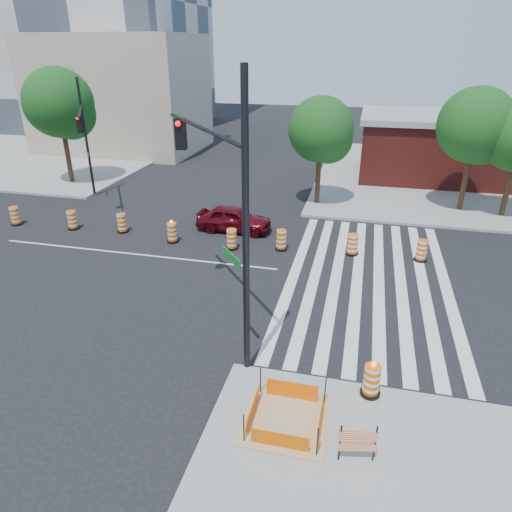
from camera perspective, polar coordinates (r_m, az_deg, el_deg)
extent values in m
plane|color=black|center=(22.62, -14.97, 0.24)|extent=(120.00, 120.00, 0.00)
cube|color=gray|center=(37.82, 25.15, 8.76)|extent=(22.00, 22.00, 0.15)
cube|color=gray|center=(46.64, -24.71, 11.54)|extent=(22.00, 22.00, 0.15)
cube|color=silver|center=(20.27, 4.92, -1.91)|extent=(0.45, 13.50, 0.01)
cube|color=silver|center=(20.18, 7.45, -2.17)|extent=(0.45, 13.50, 0.01)
cube|color=silver|center=(20.12, 9.99, -2.43)|extent=(0.45, 13.50, 0.01)
cube|color=silver|center=(20.11, 12.54, -2.69)|extent=(0.45, 13.50, 0.01)
cube|color=silver|center=(20.14, 15.10, -2.94)|extent=(0.45, 13.50, 0.01)
cube|color=silver|center=(20.20, 17.64, -3.18)|extent=(0.45, 13.50, 0.01)
cube|color=silver|center=(20.31, 20.16, -3.42)|extent=(0.45, 13.50, 0.01)
cube|color=silver|center=(20.46, 22.65, -3.65)|extent=(0.45, 13.50, 0.01)
cube|color=silver|center=(22.61, -14.97, 0.25)|extent=(14.00, 0.12, 0.01)
cube|color=tan|center=(12.71, 3.78, -19.93)|extent=(2.20, 2.20, 0.05)
cube|color=#F86304|center=(11.91, 2.99, -22.06)|extent=(1.44, 0.02, 0.55)
cube|color=#F86304|center=(13.19, 4.53, -16.45)|extent=(1.44, 0.02, 0.55)
cube|color=#F86304|center=(12.67, -0.41, -18.49)|extent=(0.02, 1.44, 0.55)
cube|color=#F86304|center=(12.47, 8.14, -19.66)|extent=(0.02, 1.44, 0.55)
cylinder|color=black|center=(11.92, -1.53, -20.77)|extent=(0.04, 0.04, 0.90)
cylinder|color=black|center=(11.72, 7.68, -22.09)|extent=(0.04, 0.04, 0.90)
cylinder|color=black|center=(13.20, 0.56, -15.33)|extent=(0.04, 0.04, 0.90)
cylinder|color=black|center=(13.02, 8.63, -16.37)|extent=(0.04, 0.04, 0.90)
cube|color=maroon|center=(37.39, 25.71, 11.72)|extent=(16.00, 8.00, 4.20)
cube|color=gray|center=(37.03, 26.39, 15.15)|extent=(16.50, 8.50, 0.40)
cube|color=tan|center=(45.93, -16.48, 18.85)|extent=(14.00, 10.00, 10.00)
imported|color=#51070F|center=(24.41, -2.77, 4.67)|extent=(4.01, 1.66, 1.36)
cylinder|color=black|center=(12.23, -1.27, 2.46)|extent=(0.19, 0.19, 8.61)
cylinder|color=black|center=(14.49, -6.84, 15.61)|extent=(4.18, 5.09, 0.13)
cube|color=black|center=(16.71, -9.40, 14.81)|extent=(0.34, 0.30, 1.08)
sphere|color=#FF0C0C|center=(16.48, -9.74, 15.99)|extent=(0.19, 0.19, 0.19)
cube|color=#0C591E|center=(13.57, -3.10, -0.18)|extent=(0.85, 1.03, 0.27)
cylinder|color=black|center=(31.58, -20.48, 13.65)|extent=(0.16, 0.16, 7.22)
cylinder|color=black|center=(28.62, -21.16, 16.58)|extent=(2.93, 4.67, 0.11)
cube|color=black|center=(26.80, -21.11, 15.13)|extent=(0.29, 0.25, 0.90)
sphere|color=#FF0C0C|center=(26.61, -21.43, 15.72)|extent=(0.16, 0.16, 0.16)
cube|color=#0C591E|center=(30.87, -20.25, 11.73)|extent=(0.60, 0.94, 0.23)
cylinder|color=black|center=(13.82, 14.05, -16.24)|extent=(0.57, 0.57, 0.10)
cylinder|color=#F65D05|center=(13.52, 14.26, -14.72)|extent=(0.46, 0.46, 0.90)
sphere|color=#FF990C|center=(13.20, 14.50, -12.96)|extent=(0.15, 0.15, 0.15)
cube|color=#F65D05|center=(11.58, 12.67, -21.16)|extent=(0.90, 0.22, 0.30)
cube|color=#F65D05|center=(11.83, 12.50, -22.32)|extent=(0.90, 0.22, 0.24)
cylinder|color=black|center=(11.67, 10.45, -21.99)|extent=(0.04, 0.04, 1.07)
cylinder|color=black|center=(11.81, 14.65, -21.77)|extent=(0.04, 0.04, 1.07)
cylinder|color=#382314|center=(35.40, -22.59, 12.26)|extent=(0.34, 0.34, 4.95)
sphere|color=#144513|center=(34.95, -23.45, 17.17)|extent=(4.64, 4.64, 4.64)
sphere|color=#144513|center=(34.99, -22.20, 16.09)|extent=(3.40, 3.40, 3.40)
sphere|color=#144513|center=(35.08, -24.10, 16.32)|extent=(3.09, 3.09, 3.09)
cylinder|color=#382314|center=(28.51, 7.80, 10.33)|extent=(0.31, 0.31, 4.09)
sphere|color=#144513|center=(27.99, 8.12, 15.40)|extent=(3.83, 3.83, 3.83)
sphere|color=#144513|center=(28.34, 9.09, 14.14)|extent=(2.81, 2.81, 2.81)
sphere|color=#144513|center=(27.91, 7.22, 14.62)|extent=(2.56, 2.56, 2.56)
cylinder|color=#382314|center=(29.59, 24.77, 9.22)|extent=(0.30, 0.30, 4.48)
sphere|color=#144513|center=(29.07, 25.78, 14.51)|extent=(4.20, 4.20, 4.20)
sphere|color=#144513|center=(29.54, 26.32, 13.14)|extent=(3.08, 3.08, 3.08)
sphere|color=#144513|center=(28.88, 24.95, 13.75)|extent=(2.80, 2.80, 2.80)
cylinder|color=#382314|center=(29.64, 29.06, 8.02)|extent=(0.30, 0.30, 4.11)
sphere|color=#144513|center=(28.92, 29.33, 12.12)|extent=(2.57, 2.57, 2.57)
cylinder|color=black|center=(28.75, -27.70, 3.60)|extent=(0.60, 0.60, 0.10)
cylinder|color=#F65D05|center=(28.59, -27.90, 4.53)|extent=(0.48, 0.48, 0.95)
cylinder|color=black|center=(26.77, -21.83, 3.27)|extent=(0.60, 0.60, 0.10)
cylinder|color=#F65D05|center=(26.60, -22.00, 4.27)|extent=(0.48, 0.48, 0.95)
cylinder|color=black|center=(25.46, -16.28, 3.01)|extent=(0.60, 0.60, 0.10)
cylinder|color=#F65D05|center=(25.28, -16.41, 4.06)|extent=(0.48, 0.48, 0.95)
cylinder|color=black|center=(23.58, -10.34, 1.87)|extent=(0.60, 0.60, 0.10)
cylinder|color=#F65D05|center=(23.39, -10.43, 3.00)|extent=(0.48, 0.48, 0.95)
sphere|color=#FF990C|center=(23.20, -10.54, 4.26)|extent=(0.16, 0.16, 0.16)
cylinder|color=black|center=(22.44, -3.03, 1.04)|extent=(0.60, 0.60, 0.10)
cylinder|color=#F65D05|center=(22.24, -3.06, 2.22)|extent=(0.48, 0.48, 0.95)
cylinder|color=black|center=(22.35, 3.16, 0.94)|extent=(0.60, 0.60, 0.10)
cylinder|color=#F65D05|center=(22.15, 3.19, 2.12)|extent=(0.48, 0.48, 0.95)
cylinder|color=black|center=(22.27, 11.87, 0.32)|extent=(0.60, 0.60, 0.10)
cylinder|color=#F65D05|center=(22.08, 11.99, 1.50)|extent=(0.48, 0.48, 0.95)
cylinder|color=black|center=(22.50, 19.83, -0.43)|extent=(0.60, 0.60, 0.10)
cylinder|color=#F65D05|center=(22.30, 20.01, 0.73)|extent=(0.48, 0.48, 0.95)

